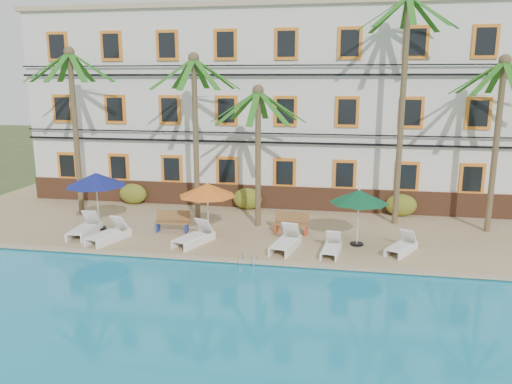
% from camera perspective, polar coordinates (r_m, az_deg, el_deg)
% --- Properties ---
extents(ground, '(100.00, 100.00, 0.00)m').
position_cam_1_polar(ground, '(19.59, -3.66, -7.56)').
color(ground, '#384C23').
rests_on(ground, ground).
extents(pool_deck, '(30.00, 12.00, 0.25)m').
position_cam_1_polar(pool_deck, '(24.20, -0.85, -3.23)').
color(pool_deck, tan).
rests_on(pool_deck, ground).
extents(swimming_pool, '(26.00, 12.00, 0.20)m').
position_cam_1_polar(swimming_pool, '(13.49, -11.05, -17.29)').
color(swimming_pool, '#188BB5').
rests_on(swimming_pool, ground).
extents(pool_coping, '(30.00, 0.35, 0.06)m').
position_cam_1_polar(pool_coping, '(18.68, -4.33, -7.70)').
color(pool_coping, tan).
rests_on(pool_coping, pool_deck).
extents(hotel_building, '(25.40, 6.44, 10.22)m').
position_cam_1_polar(hotel_building, '(28.20, 1.06, 9.89)').
color(hotel_building, silver).
rests_on(hotel_building, pool_deck).
extents(palm_a, '(4.20, 4.20, 8.03)m').
position_cam_1_polar(palm_a, '(25.57, -20.11, 8.87)').
color(palm_a, brown).
rests_on(palm_a, pool_deck).
extents(palm_b, '(4.20, 4.20, 7.72)m').
position_cam_1_polar(palm_b, '(23.17, -6.97, 8.76)').
color(palm_b, brown).
rests_on(palm_b, pool_deck).
extents(palm_c, '(4.20, 4.20, 6.33)m').
position_cam_1_polar(palm_c, '(22.06, 0.24, 6.51)').
color(palm_c, brown).
rests_on(palm_c, pool_deck).
extents(palm_d, '(4.20, 4.20, 10.23)m').
position_cam_1_polar(palm_d, '(23.17, 16.51, 11.85)').
color(palm_d, brown).
rests_on(palm_d, pool_deck).
extents(palm_e, '(4.20, 4.20, 7.55)m').
position_cam_1_polar(palm_e, '(23.47, 25.98, 7.39)').
color(palm_e, brown).
rests_on(palm_e, pool_deck).
extents(shrub_left, '(1.50, 0.90, 1.10)m').
position_cam_1_polar(shrub_left, '(27.47, -13.87, -0.20)').
color(shrub_left, '#1E5217').
rests_on(shrub_left, pool_deck).
extents(shrub_mid, '(1.50, 0.90, 1.10)m').
position_cam_1_polar(shrub_mid, '(25.61, -0.98, -0.76)').
color(shrub_mid, '#1E5217').
rests_on(shrub_mid, pool_deck).
extents(shrub_right, '(1.50, 0.90, 1.10)m').
position_cam_1_polar(shrub_right, '(25.31, 16.24, -1.45)').
color(shrub_right, '#1E5217').
rests_on(shrub_right, pool_deck).
extents(umbrella_blue, '(2.64, 2.64, 2.64)m').
position_cam_1_polar(umbrella_blue, '(22.88, -17.83, 1.34)').
color(umbrella_blue, black).
rests_on(umbrella_blue, pool_deck).
extents(umbrella_red, '(2.42, 2.42, 2.42)m').
position_cam_1_polar(umbrella_red, '(20.72, -5.57, 0.22)').
color(umbrella_red, black).
rests_on(umbrella_red, pool_deck).
extents(umbrella_green, '(2.35, 2.35, 2.35)m').
position_cam_1_polar(umbrella_green, '(20.14, 11.68, -0.54)').
color(umbrella_green, black).
rests_on(umbrella_green, pool_deck).
extents(lounger_a, '(0.85, 2.10, 0.97)m').
position_cam_1_polar(lounger_a, '(22.64, -18.96, -3.92)').
color(lounger_a, white).
rests_on(lounger_a, pool_deck).
extents(lounger_b, '(1.30, 2.15, 0.96)m').
position_cam_1_polar(lounger_b, '(21.54, -16.44, -4.60)').
color(lounger_b, white).
rests_on(lounger_b, pool_deck).
extents(lounger_c, '(1.41, 2.13, 0.95)m').
position_cam_1_polar(lounger_c, '(20.48, -7.05, -5.07)').
color(lounger_c, white).
rests_on(lounger_c, pool_deck).
extents(lounger_d, '(1.11, 2.15, 0.97)m').
position_cam_1_polar(lounger_d, '(19.71, 3.43, -5.70)').
color(lounger_d, white).
rests_on(lounger_d, pool_deck).
extents(lounger_e, '(0.80, 1.78, 0.81)m').
position_cam_1_polar(lounger_e, '(19.39, 8.62, -6.29)').
color(lounger_e, white).
rests_on(lounger_e, pool_deck).
extents(lounger_f, '(1.40, 1.84, 0.83)m').
position_cam_1_polar(lounger_f, '(20.14, 16.31, -5.94)').
color(lounger_f, white).
rests_on(lounger_f, pool_deck).
extents(bench_left, '(1.53, 0.56, 0.93)m').
position_cam_1_polar(bench_left, '(22.21, -9.52, -3.29)').
color(bench_left, olive).
rests_on(bench_left, pool_deck).
extents(bench_right, '(1.53, 0.58, 0.93)m').
position_cam_1_polar(bench_right, '(21.70, 4.08, -3.53)').
color(bench_right, olive).
rests_on(bench_right, pool_deck).
extents(pool_ladder, '(0.54, 0.74, 0.74)m').
position_cam_1_polar(pool_ladder, '(18.36, -0.88, -8.13)').
color(pool_ladder, silver).
rests_on(pool_ladder, ground).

